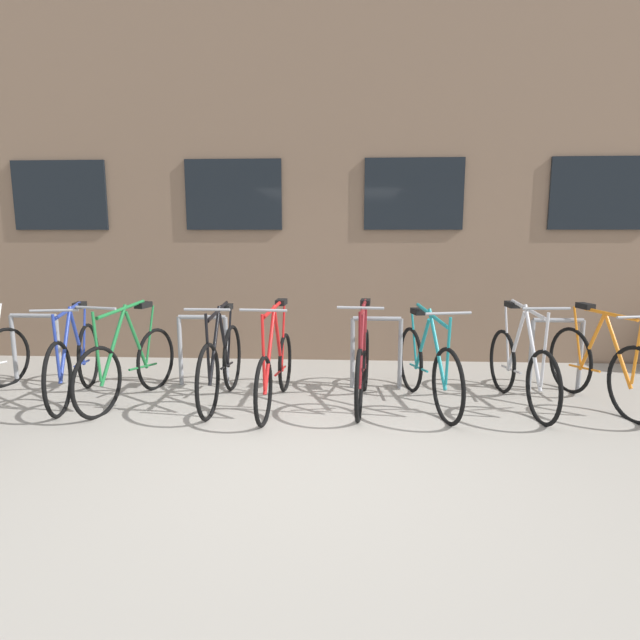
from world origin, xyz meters
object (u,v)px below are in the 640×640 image
bicycle_green (129,365)px  bicycle_silver (521,368)px  bicycle_maroon (363,366)px  bicycle_blue (74,362)px  bicycle_red (275,369)px  bicycle_black (221,364)px  bicycle_teal (427,367)px  bicycle_orange (600,367)px

bicycle_green → bicycle_silver: bicycle_silver is taller
bicycle_maroon → bicycle_blue: bicycle_maroon is taller
bicycle_red → bicycle_silver: bicycle_silver is taller
bicycle_black → bicycle_teal: bearing=0.8°
bicycle_maroon → bicycle_blue: size_ratio=0.99×
bicycle_blue → bicycle_teal: size_ratio=0.98×
bicycle_green → bicycle_maroon: bicycle_maroon is taller
bicycle_blue → bicycle_orange: bicycle_blue is taller
bicycle_black → bicycle_teal: size_ratio=0.98×
bicycle_maroon → bicycle_teal: (0.66, -0.02, 0.00)m
bicycle_red → bicycle_black: 0.58m
bicycle_maroon → bicycle_red: size_ratio=0.97×
bicycle_maroon → bicycle_teal: size_ratio=0.97×
bicycle_black → bicycle_silver: bearing=1.0°
bicycle_green → bicycle_black: size_ratio=0.97×
bicycle_silver → bicycle_black: bearing=-179.0°
bicycle_black → bicycle_orange: bicycle_black is taller
bicycle_orange → bicycle_silver: 0.82m
bicycle_red → bicycle_black: (-0.58, 0.07, 0.02)m
bicycle_blue → bicycle_red: bearing=-1.9°
bicycle_blue → bicycle_silver: (4.67, 0.05, -0.01)m
bicycle_black → bicycle_teal: 2.14m
bicycle_green → bicycle_teal: bearing=1.1°
bicycle_silver → bicycle_teal: bearing=-178.5°
bicycle_maroon → bicycle_black: 1.48m
bicycle_green → bicycle_teal: bicycle_green is taller
bicycle_maroon → bicycle_orange: size_ratio=1.01×
bicycle_orange → bicycle_silver: bearing=-176.0°
bicycle_green → bicycle_red: (1.55, -0.04, -0.01)m
bicycle_blue → bicycle_silver: bearing=0.6°
bicycle_blue → bicycle_silver: 4.67m
bicycle_blue → bicycle_green: bearing=-3.0°
bicycle_green → bicycle_orange: size_ratio=0.98×
bicycle_red → bicycle_silver: (2.52, 0.12, 0.01)m
bicycle_green → bicycle_blue: 0.61m
bicycle_red → bicycle_orange: 3.33m
bicycle_red → bicycle_blue: bicycle_red is taller
bicycle_black → bicycle_orange: (3.91, 0.11, -0.00)m
bicycle_maroon → bicycle_orange: bearing=1.4°
bicycle_green → bicycle_blue: (-0.61, 0.03, 0.01)m
bicycle_black → bicycle_orange: bearing=1.6°
bicycle_red → bicycle_green: bearing=178.5°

